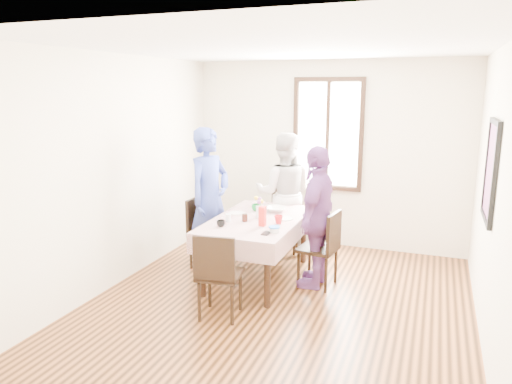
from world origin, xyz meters
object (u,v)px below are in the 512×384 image
(chair_far, at_px, (284,220))
(person_far, at_px, (284,193))
(chair_near, at_px, (220,274))
(chair_left, at_px, (208,233))
(person_right, at_px, (317,217))
(dining_table, at_px, (257,249))
(chair_right, at_px, (318,248))
(person_left, at_px, (209,199))

(chair_far, bearing_deg, person_far, 80.13)
(chair_near, bearing_deg, person_far, 81.56)
(chair_left, bearing_deg, chair_far, 142.95)
(person_right, bearing_deg, dining_table, -83.01)
(chair_right, xyz_separation_m, person_far, (-0.74, 1.02, 0.40))
(dining_table, distance_m, person_far, 1.17)
(dining_table, relative_size, chair_right, 1.74)
(chair_far, bearing_deg, chair_left, 41.70)
(dining_table, distance_m, chair_right, 0.75)
(person_far, bearing_deg, chair_far, -103.41)
(chair_left, distance_m, person_right, 1.52)
(person_far, height_order, person_right, person_far)
(chair_near, xyz_separation_m, person_far, (0.00, 2.15, 0.40))
(chair_far, height_order, person_right, person_right)
(chair_right, xyz_separation_m, person_left, (-1.47, 0.10, 0.46))
(dining_table, xyz_separation_m, person_far, (0.00, 1.07, 0.48))
(chair_far, bearing_deg, chair_near, 80.13)
(person_left, bearing_deg, chair_left, 105.81)
(chair_left, bearing_deg, chair_near, 32.49)
(chair_right, relative_size, chair_near, 1.00)
(chair_far, distance_m, person_right, 1.32)
(dining_table, bearing_deg, person_far, 90.00)
(chair_left, height_order, chair_right, same)
(dining_table, height_order, person_far, person_far)
(person_right, bearing_deg, chair_far, -141.96)
(chair_right, bearing_deg, chair_left, 93.77)
(dining_table, height_order, chair_near, chair_near)
(dining_table, height_order, chair_far, chair_far)
(dining_table, xyz_separation_m, person_right, (0.72, 0.05, 0.46))
(dining_table, relative_size, chair_far, 1.74)
(chair_right, relative_size, person_far, 0.53)
(chair_left, relative_size, person_far, 0.53)
(person_left, xyz_separation_m, person_far, (0.72, 0.92, -0.06))
(dining_table, xyz_separation_m, person_left, (-0.72, 0.15, 0.54))
(dining_table, height_order, chair_right, chair_right)
(chair_right, height_order, chair_near, same)
(chair_far, relative_size, person_left, 0.50)
(person_far, xyz_separation_m, person_right, (0.72, -1.02, -0.02))
(chair_left, xyz_separation_m, person_left, (0.02, 0.00, 0.46))
(dining_table, distance_m, person_right, 0.86)
(chair_right, distance_m, chair_near, 1.36)
(chair_right, bearing_deg, person_far, 43.77)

